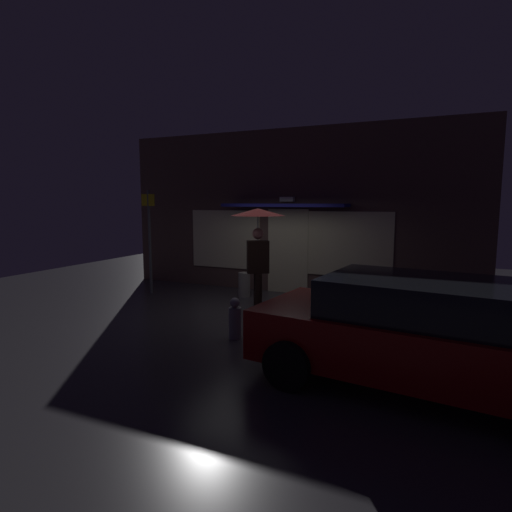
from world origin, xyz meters
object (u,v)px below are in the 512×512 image
person_with_umbrella (258,233)px  fire_hydrant (235,319)px  sidewalk_bollard (244,285)px  parked_car (421,333)px  street_sign_post (150,236)px

person_with_umbrella → fire_hydrant: bearing=-111.3°
fire_hydrant → sidewalk_bollard: bearing=113.1°
sidewalk_bollard → fire_hydrant: (1.27, -2.99, 0.03)m
parked_car → fire_hydrant: (-3.07, 0.81, -0.40)m
fire_hydrant → street_sign_post: bearing=147.5°
person_with_umbrella → parked_car: 4.40m
person_with_umbrella → parked_car: bearing=-69.6°
fire_hydrant → person_with_umbrella: bearing=101.2°
street_sign_post → fire_hydrant: street_sign_post is taller
street_sign_post → fire_hydrant: (3.67, -2.34, -1.17)m
sidewalk_bollard → street_sign_post: bearing=-164.9°
sidewalk_bollard → person_with_umbrella: bearing=-52.9°
parked_car → sidewalk_bollard: parked_car is taller
person_with_umbrella → fire_hydrant: person_with_umbrella is taller
parked_car → street_sign_post: size_ratio=1.64×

